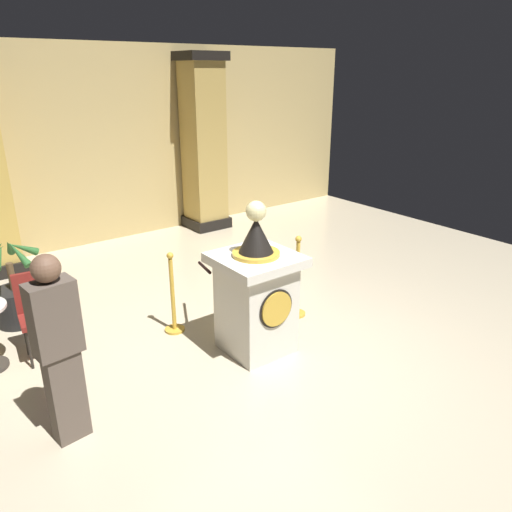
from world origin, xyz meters
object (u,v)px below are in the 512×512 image
(stanchion_near, at_px, (297,288))
(cafe_chair_red, at_px, (37,308))
(potted_palm_left, at_px, (16,297))
(bystander_guest, at_px, (59,346))
(stanchion_far, at_px, (173,304))
(pedestal_clock, at_px, (256,294))

(stanchion_near, xyz_separation_m, cafe_chair_red, (-2.86, 0.99, 0.19))
(potted_palm_left, height_order, bystander_guest, bystander_guest)
(potted_palm_left, bearing_deg, stanchion_near, -33.93)
(cafe_chair_red, bearing_deg, potted_palm_left, 92.65)
(bystander_guest, bearing_deg, potted_palm_left, 86.89)
(potted_palm_left, relative_size, bystander_guest, 0.66)
(cafe_chair_red, bearing_deg, bystander_guest, -96.77)
(stanchion_far, bearing_deg, pedestal_clock, -59.22)
(pedestal_clock, bearing_deg, stanchion_near, 20.35)
(pedestal_clock, distance_m, cafe_chair_red, 2.36)
(pedestal_clock, bearing_deg, potted_palm_left, 131.12)
(stanchion_far, relative_size, cafe_chair_red, 1.06)
(stanchion_far, height_order, bystander_guest, bystander_guest)
(pedestal_clock, bearing_deg, stanchion_far, 120.78)
(stanchion_far, distance_m, bystander_guest, 2.00)
(stanchion_near, distance_m, potted_palm_left, 3.50)
(stanchion_far, xyz_separation_m, potted_palm_left, (-1.45, 1.37, -0.01))
(stanchion_far, xyz_separation_m, bystander_guest, (-1.58, -1.09, 0.54))
(pedestal_clock, xyz_separation_m, cafe_chair_red, (-1.95, 1.33, -0.11))
(pedestal_clock, height_order, cafe_chair_red, pedestal_clock)
(potted_palm_left, relative_size, cafe_chair_red, 1.16)
(pedestal_clock, relative_size, stanchion_near, 1.60)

